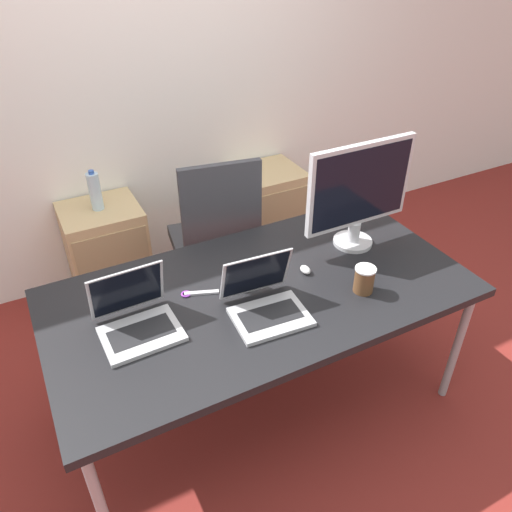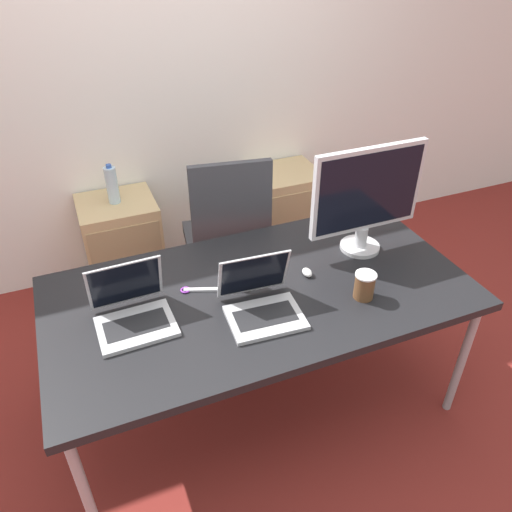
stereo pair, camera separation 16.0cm
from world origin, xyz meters
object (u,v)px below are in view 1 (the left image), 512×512
Objects in this scene: office_chair at (216,252)px; cabinet_left at (108,253)px; laptop_left at (265,302)px; coffee_cup_white at (243,277)px; monitor at (359,192)px; laptop_right at (137,319)px; mouse at (305,270)px; water_bottle at (95,191)px; coffee_cup_brown at (364,280)px; cabinet_right at (267,211)px.

office_chair is 1.64× the size of cabinet_left.
coffee_cup_white is at bearing 93.31° from laptop_left.
coffee_cup_white is at bearing -174.32° from monitor.
laptop_right is (-0.11, -1.22, 0.46)m from cabinet_left.
mouse is at bearing 27.88° from laptop_left.
laptop_right is at bearing -174.42° from monitor.
cabinet_left is at bearing 108.03° from coffee_cup_white.
cabinet_left is 0.43m from water_bottle.
coffee_cup_white is at bearing 173.40° from mouse.
coffee_cup_brown is at bearing -56.42° from mouse.
laptop_right is (-0.50, 0.14, 0.00)m from laptop_left.
monitor is 0.45m from mouse.
office_chair reaches higher than coffee_cup_white.
laptop_left is (0.39, -1.36, 0.45)m from cabinet_left.
water_bottle is at bearing 120.19° from coffee_cup_brown.
water_bottle is 3.98× the size of mouse.
cabinet_left is at bearing 84.99° from laptop_right.
coffee_cup_brown reaches higher than cabinet_left.
monitor is 4.84× the size of coffee_cup_white.
cabinet_right is 1.99× the size of laptop_left.
office_chair reaches higher than laptop_right.
monitor is (0.63, 0.25, 0.23)m from laptop_left.
cabinet_left is at bearing 119.57° from mouse.
monitor reaches higher than water_bottle.
laptop_left reaches higher than cabinet_right.
office_chair is at bearing 97.74° from mouse.
water_bottle is 1.67m from coffee_cup_brown.
water_bottle reaches higher than coffee_cup_brown.
office_chair is at bearing 75.96° from coffee_cup_white.
water_bottle is at bearing 145.11° from office_chair.
mouse is at bearing -6.60° from coffee_cup_white.
laptop_right is at bearing -135.76° from cabinet_right.
laptop_left reaches higher than mouse.
coffee_cup_white is (-0.19, -0.77, 0.40)m from office_chair.
coffee_cup_brown reaches higher than cabinet_right.
laptop_left reaches higher than water_bottle.
laptop_right is (-1.25, -1.22, 0.46)m from cabinet_right.
mouse is (-0.34, -0.10, -0.27)m from monitor.
water_bottle reaches higher than cabinet_right.
water_bottle is 2.04× the size of coffee_cup_brown.
laptop_right is (-0.11, -1.22, 0.02)m from water_bottle.
laptop_left is 0.33m from mouse.
cabinet_right is 2.06× the size of laptop_right.
coffee_cup_brown is at bearing -13.02° from laptop_right.
office_chair is 3.27× the size of laptop_left.
cabinet_right is (0.57, 0.40, -0.06)m from office_chair.
mouse is 0.53× the size of coffee_cup_white.
laptop_right is 0.79m from mouse.
water_bottle is (-0.57, 0.40, 0.37)m from office_chair.
coffee_cup_brown is at bearing -9.59° from laptop_left.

